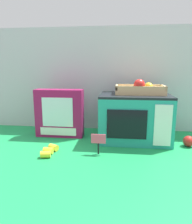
# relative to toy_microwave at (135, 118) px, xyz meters

# --- Properties ---
(ground_plane) EXTENTS (1.70, 1.70, 0.00)m
(ground_plane) POSITION_rel_toy_microwave_xyz_m (-0.18, -0.01, -0.13)
(ground_plane) COLOR #198C47
(ground_plane) RESTS_ON ground
(display_back_panel) EXTENTS (1.61, 0.03, 0.66)m
(display_back_panel) POSITION_rel_toy_microwave_xyz_m (-0.18, 0.22, 0.20)
(display_back_panel) COLOR #B7BABF
(display_back_panel) RESTS_ON ground
(toy_microwave) EXTENTS (0.39, 0.27, 0.26)m
(toy_microwave) POSITION_rel_toy_microwave_xyz_m (0.00, 0.00, 0.00)
(toy_microwave) COLOR teal
(toy_microwave) RESTS_ON ground
(food_groups_crate) EXTENTS (0.27, 0.15, 0.09)m
(food_groups_crate) POSITION_rel_toy_microwave_xyz_m (0.03, 0.01, 0.16)
(food_groups_crate) COLOR tan
(food_groups_crate) RESTS_ON toy_microwave
(cookie_set_box) EXTENTS (0.28, 0.08, 0.28)m
(cookie_set_box) POSITION_rel_toy_microwave_xyz_m (-0.44, 0.02, 0.01)
(cookie_set_box) COLOR #99144C
(cookie_set_box) RESTS_ON ground
(price_sign) EXTENTS (0.07, 0.01, 0.10)m
(price_sign) POSITION_rel_toy_microwave_xyz_m (-0.18, -0.23, -0.06)
(price_sign) COLOR black
(price_sign) RESTS_ON ground
(loose_toy_banana) EXTENTS (0.06, 0.13, 0.03)m
(loose_toy_banana) POSITION_rel_toy_microwave_xyz_m (-0.42, -0.26, -0.12)
(loose_toy_banana) COLOR yellow
(loose_toy_banana) RESTS_ON ground
(loose_toy_apple) EXTENTS (0.06, 0.06, 0.06)m
(loose_toy_apple) POSITION_rel_toy_microwave_xyz_m (0.28, -0.07, -0.10)
(loose_toy_apple) COLOR red
(loose_toy_apple) RESTS_ON ground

